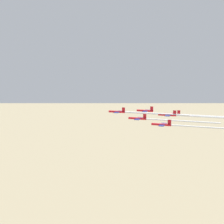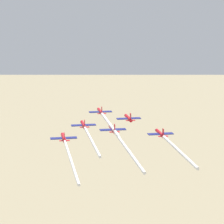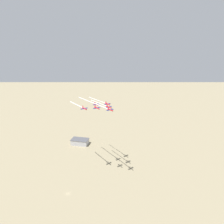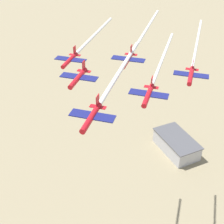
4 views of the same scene
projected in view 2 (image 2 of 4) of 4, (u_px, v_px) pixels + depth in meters
name	position (u px, v px, depth m)	size (l,w,h in m)	color
jet_0	(100.00, 112.00, 205.37)	(8.41, 8.31, 3.19)	red
jet_1	(83.00, 125.00, 190.74)	(8.41, 8.31, 3.19)	red
jet_2	(129.00, 118.00, 193.11)	(8.41, 8.31, 3.19)	red
jet_3	(64.00, 138.00, 175.94)	(8.41, 8.31, 3.19)	red
jet_4	(113.00, 129.00, 178.23)	(8.41, 8.31, 3.19)	red
jet_5	(160.00, 134.00, 181.43)	(8.41, 8.31, 3.19)	red
smoke_trail_0	(110.00, 124.00, 184.33)	(26.81, 23.88, 1.01)	white
smoke_trail_1	(92.00, 141.00, 168.99)	(27.78, 24.71, 0.80)	white
smoke_trail_3	(71.00, 160.00, 151.28)	(32.28, 28.67, 0.75)	white
smoke_trail_4	(128.00, 150.00, 153.48)	(32.48, 28.87, 0.86)	white
smoke_trail_5	(179.00, 151.00, 160.32)	(26.89, 23.95, 0.97)	white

